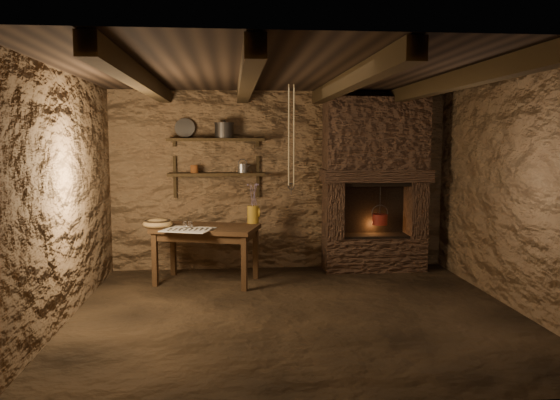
{
  "coord_description": "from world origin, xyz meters",
  "views": [
    {
      "loc": [
        -0.65,
        -5.34,
        1.74
      ],
      "look_at": [
        -0.1,
        0.9,
        1.06
      ],
      "focal_mm": 35.0,
      "sensor_mm": 36.0,
      "label": 1
    }
  ],
  "objects": [
    {
      "name": "small_kettle",
      "position": [
        -0.51,
        1.84,
        1.38
      ],
      "size": [
        0.17,
        0.12,
        0.18
      ],
      "primitive_type": null,
      "rotation": [
        0.0,
        0.0,
        0.0
      ],
      "color": "#989994",
      "rests_on": "shelf_lower"
    },
    {
      "name": "hearth",
      "position": [
        1.25,
        1.77,
        1.23
      ],
      "size": [
        1.43,
        0.51,
        2.3
      ],
      "color": "#39261C",
      "rests_on": "floor"
    },
    {
      "name": "rusty_tin",
      "position": [
        -1.13,
        1.84,
        1.37
      ],
      "size": [
        0.11,
        0.11,
        0.1
      ],
      "primitive_type": "cylinder",
      "rotation": [
        0.0,
        0.0,
        0.15
      ],
      "color": "#5D2D12",
      "rests_on": "shelf_lower"
    },
    {
      "name": "drinking_glasses",
      "position": [
        -1.15,
        1.15,
        0.74
      ],
      "size": [
        0.18,
        0.05,
        0.07
      ],
      "primitive_type": null,
      "color": "white",
      "rests_on": "linen_cloth"
    },
    {
      "name": "hanging_ropes",
      "position": [
        0.05,
        1.05,
        1.8
      ],
      "size": [
        0.08,
        0.08,
        1.2
      ],
      "primitive_type": null,
      "color": "beige",
      "rests_on": "ceiling"
    },
    {
      "name": "beam_far_left",
      "position": [
        -1.5,
        0.0,
        2.31
      ],
      "size": [
        0.14,
        3.95,
        0.16
      ],
      "primitive_type": "cube",
      "color": "black",
      "rests_on": "ceiling"
    },
    {
      "name": "pewter_cutlery_row",
      "position": [
        -1.17,
        1.03,
        0.71
      ],
      "size": [
        0.5,
        0.32,
        0.01
      ],
      "primitive_type": null,
      "rotation": [
        0.0,
        0.0,
        -0.34
      ],
      "color": "gray",
      "rests_on": "linen_cloth"
    },
    {
      "name": "red_pot",
      "position": [
        1.31,
        1.72,
        0.7
      ],
      "size": [
        0.23,
        0.23,
        0.54
      ],
      "rotation": [
        0.0,
        0.0,
        0.14
      ],
      "color": "maroon",
      "rests_on": "hearth"
    },
    {
      "name": "shelf_lower",
      "position": [
        -0.85,
        1.84,
        1.3
      ],
      "size": [
        1.25,
        0.3,
        0.04
      ],
      "primitive_type": "cube",
      "color": "black",
      "rests_on": "back_wall"
    },
    {
      "name": "back_wall",
      "position": [
        0.0,
        2.0,
        1.2
      ],
      "size": [
        4.5,
        0.04,
        2.4
      ],
      "primitive_type": "cube",
      "color": "brown",
      "rests_on": "floor"
    },
    {
      "name": "left_wall",
      "position": [
        -2.25,
        0.0,
        1.2
      ],
      "size": [
        0.04,
        4.0,
        2.4
      ],
      "primitive_type": "cube",
      "color": "brown",
      "rests_on": "floor"
    },
    {
      "name": "front_wall",
      "position": [
        0.0,
        -2.0,
        1.2
      ],
      "size": [
        4.5,
        0.04,
        2.4
      ],
      "primitive_type": "cube",
      "color": "brown",
      "rests_on": "floor"
    },
    {
      "name": "wooden_bowl",
      "position": [
        -1.55,
        1.26,
        0.74
      ],
      "size": [
        0.39,
        0.39,
        0.13
      ],
      "primitive_type": "ellipsoid",
      "rotation": [
        0.0,
        0.0,
        -0.11
      ],
      "color": "olive",
      "rests_on": "work_table"
    },
    {
      "name": "right_wall",
      "position": [
        2.25,
        0.0,
        1.2
      ],
      "size": [
        0.04,
        4.0,
        2.4
      ],
      "primitive_type": "cube",
      "color": "brown",
      "rests_on": "floor"
    },
    {
      "name": "beam_mid_left",
      "position": [
        -0.5,
        0.0,
        2.31
      ],
      "size": [
        0.14,
        3.95,
        0.16
      ],
      "primitive_type": "cube",
      "color": "black",
      "rests_on": "ceiling"
    },
    {
      "name": "ceiling",
      "position": [
        0.0,
        0.0,
        2.4
      ],
      "size": [
        4.5,
        4.0,
        0.04
      ],
      "primitive_type": "cube",
      "color": "black",
      "rests_on": "back_wall"
    },
    {
      "name": "tin_pan",
      "position": [
        -1.25,
        1.94,
        1.9
      ],
      "size": [
        0.26,
        0.12,
        0.26
      ],
      "primitive_type": "cylinder",
      "rotation": [
        1.26,
        0.0,
        -0.02
      ],
      "color": "#989994",
      "rests_on": "shelf_upper"
    },
    {
      "name": "linen_cloth",
      "position": [
        -1.17,
        1.04,
        0.7
      ],
      "size": [
        0.67,
        0.6,
        0.01
      ],
      "primitive_type": "cube",
      "rotation": [
        0.0,
        0.0,
        -0.34
      ],
      "color": "beige",
      "rests_on": "work_table"
    },
    {
      "name": "beam_mid_right",
      "position": [
        0.5,
        0.0,
        2.31
      ],
      "size": [
        0.14,
        3.95,
        0.16
      ],
      "primitive_type": "cube",
      "color": "black",
      "rests_on": "ceiling"
    },
    {
      "name": "shelf_upper",
      "position": [
        -0.85,
        1.84,
        1.75
      ],
      "size": [
        1.25,
        0.3,
        0.04
      ],
      "primitive_type": "cube",
      "color": "black",
      "rests_on": "back_wall"
    },
    {
      "name": "floor",
      "position": [
        0.0,
        0.0,
        0.0
      ],
      "size": [
        4.5,
        4.5,
        0.0
      ],
      "primitive_type": "plane",
      "color": "black",
      "rests_on": "ground"
    },
    {
      "name": "work_table",
      "position": [
        -0.97,
        1.29,
        0.38
      ],
      "size": [
        1.37,
        1.01,
        0.7
      ],
      "rotation": [
        0.0,
        0.0,
        -0.28
      ],
      "color": "black",
      "rests_on": "floor"
    },
    {
      "name": "beam_far_right",
      "position": [
        1.5,
        0.0,
        2.31
      ],
      "size": [
        0.14,
        3.95,
        0.16
      ],
      "primitive_type": "cube",
      "color": "black",
      "rests_on": "ceiling"
    },
    {
      "name": "iron_stockpot",
      "position": [
        -0.74,
        1.84,
        1.86
      ],
      "size": [
        0.25,
        0.25,
        0.18
      ],
      "primitive_type": "cylinder",
      "rotation": [
        0.0,
        0.0,
        -0.03
      ],
      "color": "#282624",
      "rests_on": "shelf_upper"
    },
    {
      "name": "stoneware_jug",
      "position": [
        -0.38,
        1.5,
        0.92
      ],
      "size": [
        0.17,
        0.16,
        0.51
      ],
      "rotation": [
        0.0,
        0.0,
        -0.14
      ],
      "color": "#AC8121",
      "rests_on": "work_table"
    }
  ]
}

